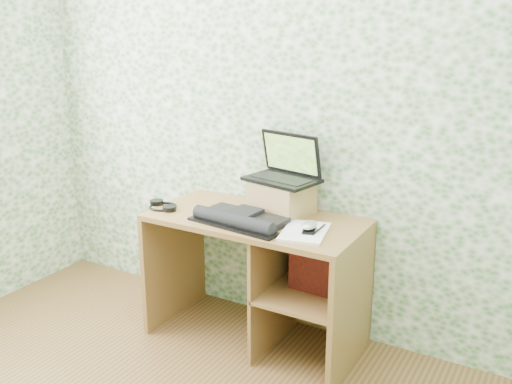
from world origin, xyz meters
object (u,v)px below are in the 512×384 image
Objects in this scene: desk at (270,263)px; keyboard at (240,219)px; riser at (282,197)px; laptop at (285,169)px; notepad at (305,232)px.

keyboard is (-0.10, -0.15, 0.30)m from desk.
keyboard is (-0.11, -0.27, -0.07)m from riser.
riser is 0.71× the size of laptop.
laptop reaches higher than desk.
riser is at bearing 125.28° from notepad.
riser is (0.01, 0.12, 0.36)m from desk.
notepad is (0.37, 0.04, -0.02)m from keyboard.
riser is 0.56× the size of keyboard.
riser is at bearing -78.60° from laptop.
desk is at bearing -81.59° from laptop.
laptop is at bearing 120.53° from notepad.
desk is at bearing 143.67° from notepad.
keyboard reaches higher than notepad.
desk is 0.38m from riser.
riser is at bearing 73.65° from keyboard.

